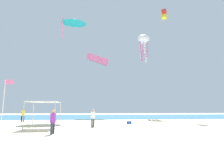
% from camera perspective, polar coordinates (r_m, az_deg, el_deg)
% --- Properties ---
extents(ground, '(110.00, 110.00, 0.10)m').
position_cam_1_polar(ground, '(15.35, -4.64, -16.65)').
color(ground, beige).
extents(ocean_strip, '(110.00, 24.35, 0.03)m').
position_cam_1_polar(ocean_strip, '(43.64, -5.17, -11.96)').
color(ocean_strip, teal).
rests_on(ocean_strip, ground).
extents(canopy_tent, '(2.72, 2.65, 2.47)m').
position_cam_1_polar(canopy_tent, '(18.91, -20.15, -7.57)').
color(canopy_tent, '#B2B2B7').
rests_on(canopy_tent, ground).
extents(person_near_tent, '(0.42, 0.42, 1.77)m').
position_cam_1_polar(person_near_tent, '(19.27, -5.87, -11.94)').
color(person_near_tent, '#33384C').
rests_on(person_near_tent, ground).
extents(person_leftmost, '(0.41, 0.45, 1.74)m').
position_cam_1_polar(person_leftmost, '(14.64, -17.66, -12.37)').
color(person_leftmost, '#33384C').
rests_on(person_leftmost, ground).
extents(person_central, '(0.47, 0.44, 1.85)m').
position_cam_1_polar(person_central, '(28.83, -25.65, -10.18)').
color(person_central, black).
rests_on(person_central, ground).
extents(banner_flag, '(0.61, 0.06, 3.97)m').
position_cam_1_polar(banner_flag, '(15.88, -30.11, -6.42)').
color(banner_flag, silver).
rests_on(banner_flag, ground).
extents(cooler_box, '(0.57, 0.37, 0.35)m').
position_cam_1_polar(cooler_box, '(23.21, 5.24, -13.68)').
color(cooler_box, blue).
rests_on(cooler_box, ground).
extents(kite_octopus_white, '(2.98, 2.98, 6.34)m').
position_cam_1_polar(kite_octopus_white, '(43.48, 9.64, 10.98)').
color(kite_octopus_white, white).
extents(kite_delta_teal, '(5.47, 5.53, 3.93)m').
position_cam_1_polar(kite_delta_teal, '(37.23, -11.61, 16.43)').
color(kite_delta_teal, teal).
extents(kite_parafoil_pink, '(5.00, 1.09, 3.04)m').
position_cam_1_polar(kite_parafoil_pink, '(41.22, -4.48, 5.38)').
color(kite_parafoil_pink, pink).
extents(kite_box_red, '(1.33, 1.37, 2.06)m').
position_cam_1_polar(kite_box_red, '(42.09, 15.71, 18.04)').
color(kite_box_red, red).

